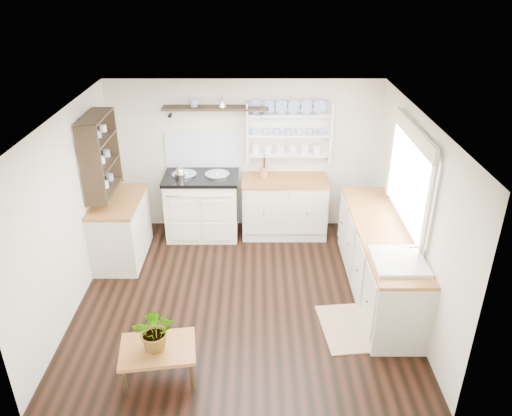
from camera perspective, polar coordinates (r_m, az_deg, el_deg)
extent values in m
cube|color=black|center=(6.40, -1.57, -9.85)|extent=(4.00, 3.80, 0.01)
cube|color=beige|center=(7.53, -1.33, 5.97)|extent=(4.00, 0.02, 2.30)
cube|color=beige|center=(6.07, 17.50, -0.63)|extent=(0.02, 3.80, 2.30)
cube|color=beige|center=(6.19, -20.57, -0.62)|extent=(0.02, 3.80, 2.30)
cube|color=white|center=(5.37, -1.88, 10.32)|extent=(4.00, 3.80, 0.01)
cube|color=white|center=(6.05, 17.21, 2.97)|extent=(0.04, 1.40, 1.00)
cube|color=white|center=(6.04, 17.03, 2.97)|extent=(0.02, 1.50, 1.10)
cube|color=beige|center=(5.84, 17.59, 8.19)|extent=(0.04, 1.55, 0.18)
cube|color=white|center=(7.55, -6.13, 0.14)|extent=(1.05, 0.68, 0.92)
cube|color=black|center=(7.35, -6.31, 3.53)|extent=(1.09, 0.72, 0.05)
cylinder|color=silver|center=(7.36, -8.19, 3.80)|extent=(0.36, 0.36, 0.03)
cylinder|color=silver|center=(7.31, -4.45, 3.83)|extent=(0.36, 0.36, 0.03)
cylinder|color=silver|center=(7.05, -6.56, 1.35)|extent=(0.94, 0.02, 0.02)
cube|color=beige|center=(7.55, 3.24, 0.11)|extent=(1.25, 0.60, 0.88)
cube|color=brown|center=(7.37, 3.32, 3.17)|extent=(1.27, 0.63, 0.04)
cube|color=beige|center=(6.42, 13.84, -5.88)|extent=(0.60, 2.40, 0.88)
cube|color=brown|center=(6.20, 14.27, -2.44)|extent=(0.62, 2.43, 0.04)
cube|color=white|center=(5.62, 15.88, -6.86)|extent=(0.55, 0.60, 0.28)
cylinder|color=silver|center=(5.57, 18.12, -5.07)|extent=(0.02, 0.02, 0.22)
cube|color=beige|center=(7.17, -15.16, -2.39)|extent=(0.60, 1.10, 0.88)
cube|color=brown|center=(6.97, -15.58, 0.77)|extent=(0.62, 1.13, 0.04)
cube|color=white|center=(7.40, 3.74, 8.80)|extent=(1.20, 0.03, 0.90)
cube|color=white|center=(7.31, 3.78, 8.59)|extent=(1.20, 0.22, 0.02)
cylinder|color=navy|center=(7.24, 3.84, 10.64)|extent=(0.20, 0.02, 0.20)
cube|color=black|center=(7.19, -4.66, 11.33)|extent=(1.50, 0.24, 0.04)
cone|color=black|center=(7.37, -9.72, 10.53)|extent=(0.06, 0.20, 0.06)
cone|color=black|center=(7.27, 0.61, 10.68)|extent=(0.06, 0.20, 0.06)
cube|color=black|center=(6.76, -17.42, 5.89)|extent=(0.28, 0.80, 1.05)
cylinder|color=#AA673E|center=(7.39, 0.87, 4.13)|extent=(0.12, 0.12, 0.14)
cube|color=brown|center=(5.17, -11.17, -15.55)|extent=(0.80, 0.62, 0.04)
cylinder|color=black|center=(5.19, -14.73, -18.84)|extent=(0.04, 0.04, 0.36)
cylinder|color=black|center=(5.49, -14.31, -15.73)|extent=(0.04, 0.04, 0.36)
cylinder|color=black|center=(5.13, -7.36, -18.59)|extent=(0.04, 0.04, 0.36)
cylinder|color=black|center=(5.44, -7.47, -15.45)|extent=(0.04, 0.04, 0.36)
imported|color=#3F7233|center=(5.01, -11.42, -13.50)|extent=(0.42, 0.37, 0.44)
cube|color=#7C6348|center=(5.98, 10.27, -13.34)|extent=(0.64, 0.90, 0.02)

